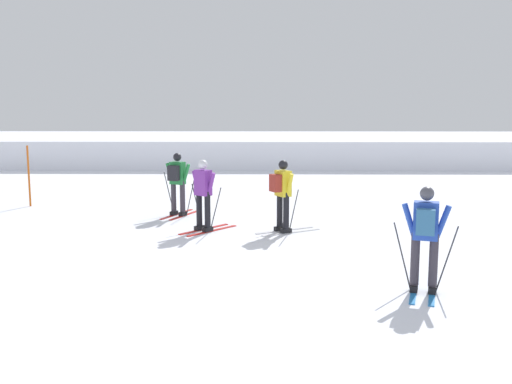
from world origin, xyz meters
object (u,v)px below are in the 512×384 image
skier_blue (425,234)px  trail_marker_pole (29,176)px  skier_green (177,181)px  skier_purple (203,193)px  skier_yellow (282,192)px

skier_blue → trail_marker_pole: (-9.51, 7.99, -0.05)m
skier_green → skier_purple: bearing=-64.9°
skier_yellow → skier_green: same height
skier_yellow → skier_green: (-2.76, 2.05, 0.00)m
skier_yellow → skier_purple: size_ratio=1.00×
skier_purple → skier_yellow: bearing=-3.4°
skier_yellow → skier_blue: (2.11, -4.45, 0.00)m
skier_blue → trail_marker_pole: bearing=140.0°
skier_yellow → skier_purple: (-1.85, 0.11, -0.04)m
skier_purple → trail_marker_pole: trail_marker_pole is taller
skier_yellow → skier_blue: bearing=-64.6°
skier_purple → trail_marker_pole: 6.52m
skier_blue → skier_purple: bearing=131.1°
skier_yellow → trail_marker_pole: bearing=154.4°
skier_blue → skier_green: (-4.88, 6.49, 0.00)m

